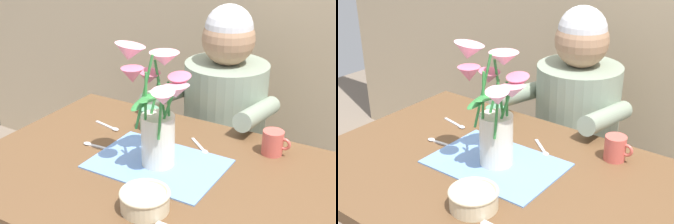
{
  "view_description": "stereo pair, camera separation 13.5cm",
  "coord_description": "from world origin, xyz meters",
  "views": [
    {
      "loc": [
        0.62,
        -1.02,
        1.47
      ],
      "look_at": [
        -0.01,
        0.05,
        0.92
      ],
      "focal_mm": 49.5,
      "sensor_mm": 36.0,
      "label": 1
    },
    {
      "loc": [
        0.73,
        -0.94,
        1.47
      ],
      "look_at": [
        -0.01,
        0.05,
        0.92
      ],
      "focal_mm": 49.5,
      "sensor_mm": 36.0,
      "label": 2
    }
  ],
  "objects": [
    {
      "name": "ceramic_bowl",
      "position": [
        0.05,
        -0.18,
        0.77
      ],
      "size": [
        0.14,
        0.14,
        0.06
      ],
      "color": "beige",
      "rests_on": "dining_table"
    },
    {
      "name": "flower_vase",
      "position": [
        -0.04,
        0.03,
        0.93
      ],
      "size": [
        0.26,
        0.22,
        0.39
      ],
      "color": "silver",
      "rests_on": "dining_table"
    },
    {
      "name": "tea_cup",
      "position": [
        -0.2,
        0.24,
        0.78
      ],
      "size": [
        0.09,
        0.07,
        0.08
      ],
      "color": "#569970",
      "rests_on": "dining_table"
    },
    {
      "name": "spoon_2",
      "position": [
        -0.32,
        0.17,
        0.74
      ],
      "size": [
        0.12,
        0.04,
        0.01
      ],
      "color": "silver",
      "rests_on": "dining_table"
    },
    {
      "name": "dining_table",
      "position": [
        0.0,
        0.0,
        0.64
      ],
      "size": [
        1.2,
        0.8,
        0.74
      ],
      "color": "brown",
      "rests_on": "ground_plane"
    },
    {
      "name": "seated_person",
      "position": [
        -0.07,
        0.62,
        0.56
      ],
      "size": [
        0.45,
        0.47,
        1.14
      ],
      "rotation": [
        0.0,
        0.0,
        0.03
      ],
      "color": "#4C4C56",
      "rests_on": "ground_plane"
    },
    {
      "name": "striped_placemat",
      "position": [
        -0.04,
        0.04,
        0.74
      ],
      "size": [
        0.4,
        0.28,
        0.0
      ],
      "primitive_type": "cube",
      "color": "#6B93D1",
      "rests_on": "dining_table"
    },
    {
      "name": "ceramic_mug",
      "position": [
        0.24,
        0.28,
        0.78
      ],
      "size": [
        0.09,
        0.07,
        0.08
      ],
      "color": "#CC564C",
      "rests_on": "dining_table"
    },
    {
      "name": "spoon_0",
      "position": [
        0.03,
        0.2,
        0.74
      ],
      "size": [
        0.1,
        0.09,
        0.01
      ],
      "color": "silver",
      "rests_on": "dining_table"
    },
    {
      "name": "spoon_1",
      "position": [
        -0.29,
        0.03,
        0.74
      ],
      "size": [
        0.12,
        0.03,
        0.01
      ],
      "color": "silver",
      "rests_on": "dining_table"
    }
  ]
}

